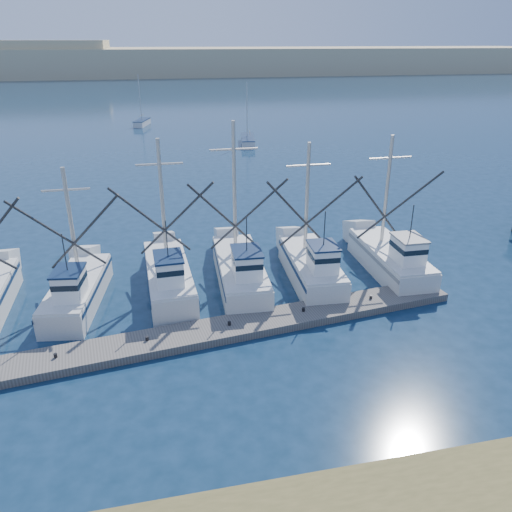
# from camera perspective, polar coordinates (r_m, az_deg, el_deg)

# --- Properties ---
(ground) EXTENTS (500.00, 500.00, 0.00)m
(ground) POSITION_cam_1_polar(r_m,az_deg,el_deg) (21.70, 12.40, -14.89)
(ground) COLOR #0C2135
(ground) RESTS_ON ground
(floating_dock) EXTENTS (30.59, 6.05, 0.41)m
(floating_dock) POSITION_cam_1_polar(r_m,az_deg,el_deg) (24.30, -9.93, -9.44)
(floating_dock) COLOR #5F5A55
(floating_dock) RESTS_ON ground
(dune_ridge) EXTENTS (360.00, 60.00, 10.00)m
(dune_ridge) POSITION_cam_1_polar(r_m,az_deg,el_deg) (225.50, -11.02, 21.03)
(dune_ridge) COLOR tan
(dune_ridge) RESTS_ON ground
(trawler_fleet) EXTENTS (30.67, 8.42, 9.25)m
(trawler_fleet) POSITION_cam_1_polar(r_m,az_deg,el_deg) (28.27, -11.36, -2.78)
(trawler_fleet) COLOR silver
(trawler_fleet) RESTS_ON ground
(sailboat_near) EXTENTS (2.78, 7.05, 8.10)m
(sailboat_near) POSITION_cam_1_polar(r_m,az_deg,el_deg) (70.51, -0.97, 13.07)
(sailboat_near) COLOR silver
(sailboat_near) RESTS_ON ground
(sailboat_far) EXTENTS (2.93, 5.45, 8.10)m
(sailboat_far) POSITION_cam_1_polar(r_m,az_deg,el_deg) (88.31, -12.90, 14.65)
(sailboat_far) COLOR silver
(sailboat_far) RESTS_ON ground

